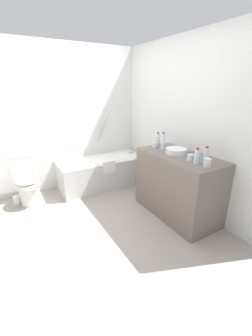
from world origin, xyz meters
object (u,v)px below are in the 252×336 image
Objects in this scene: water_bottle_2 at (163,141)px; toilet_paper_roll at (17,200)px; water_bottle_0 at (206,155)px; water_bottle_1 at (158,140)px; toilet at (28,184)px; drinking_glass_2 at (190,157)px; bathtub at (103,171)px; water_bottle_3 at (197,156)px; drinking_glass_1 at (155,145)px; drinking_glass_0 at (207,163)px; sink_basin at (176,151)px; sink_faucet at (185,150)px.

water_bottle_2 is 2.41m from toilet_paper_roll.
water_bottle_0 is at bearing -87.79° from water_bottle_2.
water_bottle_1 is at bearing 78.83° from water_bottle_2.
water_bottle_2 is (-0.03, 0.74, 0.02)m from water_bottle_0.
drinking_glass_2 is at bearing 47.38° from toilet.
bathtub is 7.36× the size of water_bottle_1.
water_bottle_3 is 2.42× the size of drinking_glass_1.
toilet is at bearing 151.55° from drinking_glass_1.
water_bottle_3 reaches higher than toilet_paper_roll.
drinking_glass_0 is at bearing -45.56° from toilet_paper_roll.
drinking_glass_0 is 0.73× the size of toilet_paper_roll.
water_bottle_3 is at bearing -96.51° from water_bottle_1.
sink_basin is at bearing 92.22° from water_bottle_0.
bathtub reaches higher than water_bottle_2.
toilet_paper_roll is (-2.11, 1.35, -0.84)m from sink_faucet.
water_bottle_2 is 1.28× the size of water_bottle_3.
toilet is 2.27m from sink_basin.
water_bottle_2 is at bearing -65.10° from bathtub.
toilet_paper_roll is (-1.89, 1.66, -0.85)m from drinking_glass_2.
bathtub is 6.45× the size of water_bottle_2.
sink_faucet is at bearing 67.86° from drinking_glass_0.
bathtub is 1.55m from sink_basin.
water_bottle_3 is 2.73m from toilet_paper_roll.
bathtub is 1.25m from water_bottle_1.
drinking_glass_0 is at bearing -130.96° from water_bottle_0.
drinking_glass_1 is at bearing -152.51° from water_bottle_1.
bathtub reaches higher than water_bottle_0.
drinking_glass_2 is (-0.22, -0.31, 0.01)m from sink_faucet.
sink_basin is 0.16m from sink_faucet.
bathtub is at bearing 114.44° from drinking_glass_1.
toilet is at bearing 136.83° from drinking_glass_2.
water_bottle_1 reaches higher than drinking_glass_1.
toilet_paper_roll is (-1.87, 1.77, -0.90)m from water_bottle_3.
water_bottle_1 is 0.88× the size of water_bottle_2.
drinking_glass_1 is (0.43, -0.95, 0.64)m from bathtub.
water_bottle_1 reaches higher than drinking_glass_2.
drinking_glass_2 is at bearing 113.95° from water_bottle_0.
sink_faucet is 0.49m from water_bottle_3.
drinking_glass_1 is (-0.09, -0.05, -0.06)m from water_bottle_1.
toilet_paper_roll is at bearing -105.95° from toilet.
water_bottle_2 is at bearing -101.17° from water_bottle_1.
water_bottle_1 is (0.52, -0.90, 0.70)m from bathtub.
water_bottle_2 reaches higher than toilet_paper_roll.
drinking_glass_2 reaches higher than toilet.
water_bottle_3 is at bearing -76.32° from bathtub.
sink_basin is at bearing 54.21° from toilet.
water_bottle_0 reaches higher than toilet_paper_roll.
sink_basin is 1.49× the size of water_bottle_3.
drinking_glass_2 reaches higher than sink_faucet.
drinking_glass_0 is (0.43, -1.89, 0.66)m from bathtub.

